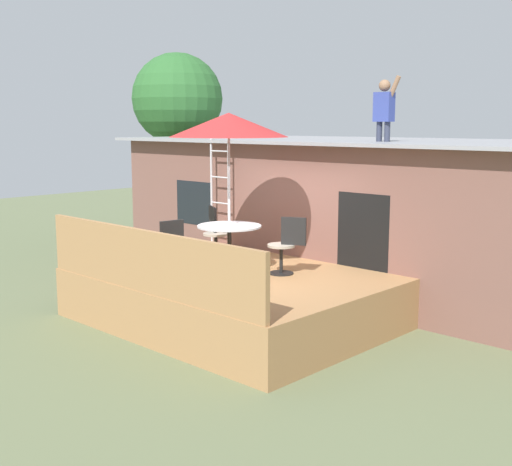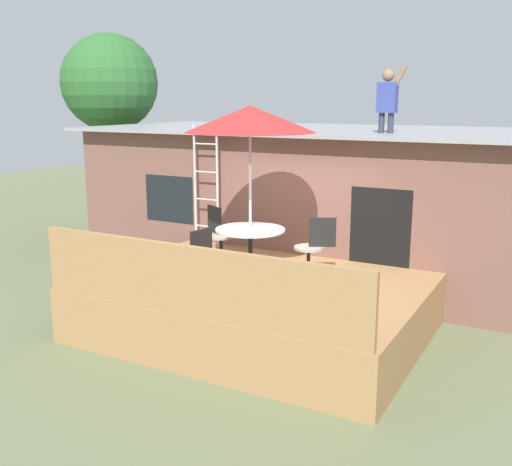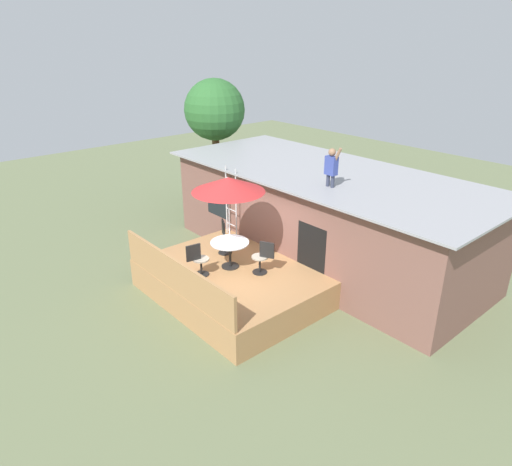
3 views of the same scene
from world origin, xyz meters
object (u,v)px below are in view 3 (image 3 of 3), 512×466
object	(u,v)px
patio_chair_left	(224,238)
backyard_tree	(215,111)
person_figure	(332,165)
patio_table	(230,247)
patio_chair_near	(198,260)
patio_chair_right	(262,257)
step_ladder	(231,202)
patio_umbrella	(228,185)

from	to	relation	value
patio_chair_left	backyard_tree	bearing A→B (deg)	173.43
person_figure	backyard_tree	distance (m)	8.10
patio_table	patio_chair_near	world-z (taller)	patio_chair_near
patio_chair_right	step_ladder	bearing A→B (deg)	-47.30
step_ladder	backyard_tree	size ratio (longest dim) A/B	0.43
patio_chair_right	patio_chair_near	size ratio (longest dim) A/B	1.00
patio_table	patio_chair_right	bearing A→B (deg)	26.35
patio_table	patio_chair_left	distance (m)	0.97
patio_umbrella	person_figure	distance (m)	2.82
patio_umbrella	patio_chair_near	size ratio (longest dim) A/B	2.76
backyard_tree	patio_chair_right	bearing A→B (deg)	-28.51
step_ladder	patio_chair_right	size ratio (longest dim) A/B	2.39
person_figure	backyard_tree	size ratio (longest dim) A/B	0.22
patio_chair_right	patio_chair_near	xyz separation A→B (m)	(-0.99, -1.35, 0.00)
person_figure	patio_chair_left	world-z (taller)	person_figure
patio_umbrella	backyard_tree	distance (m)	7.99
patio_table	patio_chair_right	size ratio (longest dim) A/B	1.13
patio_chair_right	patio_chair_left	bearing A→B (deg)	-27.63
patio_umbrella	step_ladder	size ratio (longest dim) A/B	1.15
patio_chair_near	patio_umbrella	bearing A→B (deg)	0.00
patio_umbrella	patio_chair_right	size ratio (longest dim) A/B	2.76
patio_table	person_figure	size ratio (longest dim) A/B	0.94
patio_table	patio_chair_left	bearing A→B (deg)	151.71
patio_table	patio_chair_near	bearing A→B (deg)	-99.12
patio_chair_left	person_figure	bearing A→B (deg)	72.56
step_ladder	person_figure	world-z (taller)	person_figure
patio_table	patio_umbrella	bearing A→B (deg)	-178.21
patio_chair_left	backyard_tree	xyz separation A→B (m)	(-5.75, 4.01, 2.54)
patio_chair_left	patio_chair_near	size ratio (longest dim) A/B	1.00
person_figure	patio_chair_near	world-z (taller)	person_figure
step_ladder	backyard_tree	xyz separation A→B (m)	(-4.91, 3.08, 1.90)
patio_chair_near	patio_chair_right	bearing A→B (deg)	-27.24
patio_table	backyard_tree	xyz separation A→B (m)	(-6.60, 4.46, 2.41)
patio_chair_near	backyard_tree	xyz separation A→B (m)	(-6.45, 5.39, 2.54)
person_figure	patio_chair_right	distance (m)	3.07
backyard_tree	patio_chair_left	bearing A→B (deg)	-34.85
patio_table	patio_chair_left	world-z (taller)	patio_chair_left
patio_chair_left	backyard_tree	distance (m)	7.46
patio_table	backyard_tree	world-z (taller)	backyard_tree
patio_chair_right	backyard_tree	bearing A→B (deg)	-54.86
patio_umbrella	step_ladder	bearing A→B (deg)	140.55
patio_table	patio_chair_right	distance (m)	0.95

